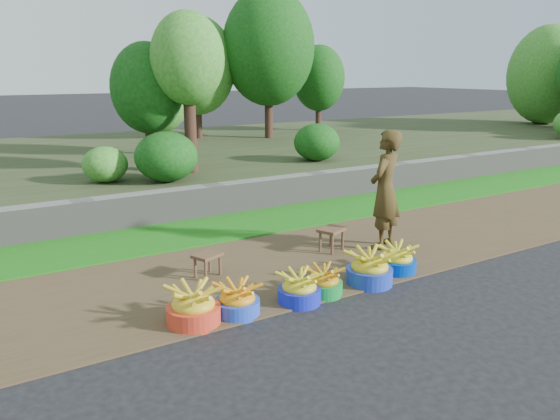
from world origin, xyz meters
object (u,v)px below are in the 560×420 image
basin_d (323,282)px  basin_e (370,269)px  stool_left (207,258)px  basin_a (193,307)px  vendor_woman (385,190)px  basin_c (299,289)px  stool_right (332,233)px  basin_f (397,260)px  basin_b (237,301)px

basin_d → basin_e: (0.66, -0.02, 0.04)m
basin_d → stool_left: (-0.91, 1.17, 0.10)m
basin_a → basin_e: basin_e is taller
basin_d → vendor_woman: size_ratio=0.26×
basin_c → vendor_woman: size_ratio=0.28×
basin_d → basin_e: size_ratio=0.80×
basin_d → vendor_woman: 2.09m
basin_c → basin_d: 0.36m
stool_right → basin_a: bearing=-156.5°
basin_c → basin_f: 1.58m
basin_d → stool_right: 1.55m
basin_b → basin_d: basin_b is taller
basin_d → vendor_woman: bearing=28.4°
basin_b → stool_left: size_ratio=1.18×
basin_b → basin_c: 0.73m
basin_c → stool_right: bearing=42.2°
stool_right → basin_f: bearing=-78.9°
basin_f → basin_b: bearing=-178.6°
basin_a → vendor_woman: vendor_woman is taller
stool_left → basin_e: bearing=-37.3°
basin_c → basin_e: 1.02m
basin_d → stool_right: (1.00, 1.18, 0.13)m
basin_f → vendor_woman: (0.52, 0.84, 0.70)m
basin_b → basin_e: basin_e is taller
basin_e → stool_left: (-1.57, 1.20, 0.07)m
basin_b → basin_e: bearing=-2.0°
basin_c → basin_f: bearing=5.1°
basin_c → vendor_woman: (2.09, 0.98, 0.71)m
basin_a → basin_d: 1.56m
stool_left → stool_right: bearing=0.3°
basin_a → basin_c: basin_a is taller
basin_a → basin_c: size_ratio=1.15×
basin_f → basin_e: bearing=-168.0°
stool_left → vendor_woman: vendor_woman is taller
stool_right → basin_d: bearing=-130.1°
basin_a → stool_left: basin_a is taller
stool_left → vendor_woman: (2.64, -0.24, 0.61)m
basin_d → stool_left: size_ratio=1.10×
basin_f → stool_left: size_ratio=1.23×
vendor_woman → stool_left: bearing=-31.9°
basin_b → basin_f: basin_f is taller
basin_e → vendor_woman: size_ratio=0.33×
basin_a → vendor_woman: 3.47m
vendor_woman → basin_b: bearing=-9.0°
basin_f → stool_left: bearing=153.0°
basin_b → basin_f: (2.30, 0.06, 0.01)m
stool_left → stool_right: stool_right is taller
basin_c → stool_left: basin_c is taller
basin_c → basin_b: bearing=173.6°
basin_a → basin_b: 0.48m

